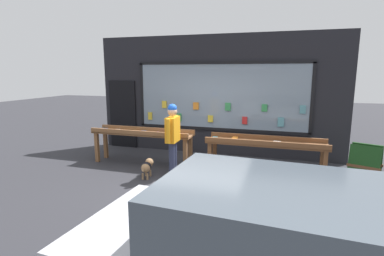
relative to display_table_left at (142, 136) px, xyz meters
name	(u,v)px	position (x,y,z in m)	size (l,w,h in m)	color
ground_plane	(190,180)	(1.55, -0.80, -0.74)	(40.00, 40.00, 0.00)	#2D2D33
shopfront_facade	(214,96)	(1.52, 1.59, 0.94)	(7.12, 0.29, 3.40)	black
display_table_left	(142,136)	(0.00, 0.00, 0.00)	(2.68, 0.57, 0.93)	brown
display_table_right	(266,145)	(3.10, 0.00, -0.03)	(2.68, 0.67, 0.89)	brown
person_browsing	(173,134)	(1.07, -0.61, 0.23)	(0.23, 0.66, 1.67)	#2D334C
small_dog	(147,166)	(0.56, -0.91, -0.49)	(0.27, 0.60, 0.39)	#99724C
sandwich_board_sign	(365,165)	(5.14, -0.02, -0.30)	(0.75, 0.75, 0.88)	#193F19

